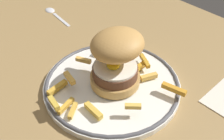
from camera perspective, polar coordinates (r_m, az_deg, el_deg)
name	(u,v)px	position (r cm, az deg, el deg)	size (l,w,h in cm)	color
ground_plane	(112,110)	(53.90, -0.09, -8.44)	(120.64, 91.70, 4.00)	olive
dinner_plate	(112,84)	(54.94, 0.00, -2.99)	(27.73, 27.73, 1.60)	white
burger	(116,57)	(50.97, 0.89, 2.69)	(14.54, 14.40, 11.65)	tan
fries_pile	(112,72)	(55.09, -0.07, -0.43)	(23.46, 25.92, 2.80)	gold
spoon	(52,11)	(83.10, -12.59, 12.06)	(13.40, 2.92, 0.90)	silver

